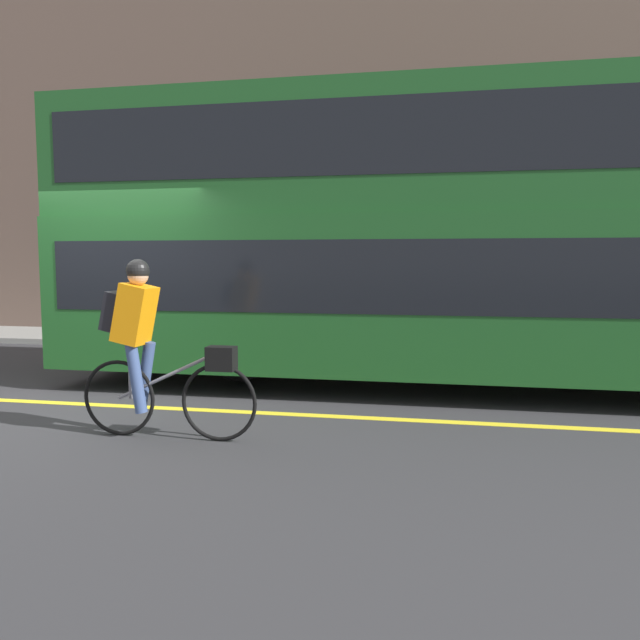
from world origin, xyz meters
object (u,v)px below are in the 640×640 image
(bus, at_px, (518,228))
(cyclist_on_bike, at_px, (149,343))
(trash_bin, at_px, (503,322))
(street_sign_post, at_px, (454,268))

(bus, distance_m, cyclist_on_bike, 4.71)
(bus, bearing_deg, cyclist_on_bike, -141.36)
(bus, xyz_separation_m, trash_bin, (0.20, 3.57, -1.52))
(trash_bin, xyz_separation_m, street_sign_post, (-0.89, -0.01, 0.98))
(cyclist_on_bike, distance_m, trash_bin, 7.46)
(bus, distance_m, street_sign_post, 3.68)
(cyclist_on_bike, bearing_deg, bus, 38.64)
(street_sign_post, bearing_deg, bus, -78.97)
(trash_bin, bearing_deg, street_sign_post, -179.60)
(bus, relative_size, cyclist_on_bike, 6.80)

